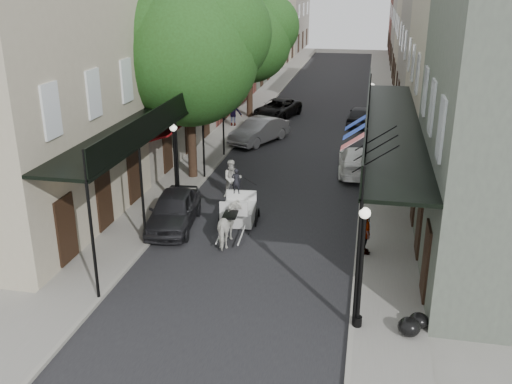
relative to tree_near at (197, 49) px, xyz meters
The scene contains 24 objects.
ground 12.78m from the tree_near, 67.59° to the right, with size 140.00×140.00×0.00m, color gray.
road 12.50m from the tree_near, 66.86° to the left, with size 8.00×90.00×0.01m, color black.
sidewalk_left 11.77m from the tree_near, 94.67° to the left, with size 2.20×90.00×0.12m, color gray.
sidewalk_right 14.91m from the tree_near, 46.88° to the left, with size 2.20×90.00×0.12m, color gray.
building_row_left 20.34m from the tree_near, 102.52° to the left, with size 5.00×80.00×10.50m, color #AAA188.
building_row_right 23.63m from the tree_near, 57.15° to the left, with size 5.00×80.00×10.50m, color gray.
gallery_left 4.06m from the tree_near, 100.49° to the right, with size 2.20×18.05×4.88m.
gallery_right 9.84m from the tree_near, 19.59° to the right, with size 2.20×18.05×4.88m.
tree_near is the anchor object (origin of this frame).
tree_far 14.02m from the tree_near, 90.19° to the left, with size 6.45×6.00×8.61m.
lamppost_right_near 15.39m from the tree_near, 55.73° to the right, with size 0.32×0.32×3.71m.
lamppost_left 6.10m from the tree_near, 88.66° to the right, with size 0.32×0.32×3.71m.
lamppost_right_far 12.24m from the tree_near, 43.31° to the left, with size 0.32×0.32×3.71m.
horse 9.85m from the tree_near, 65.66° to the right, with size 0.83×1.82×1.54m, color silver.
carriage 8.01m from the tree_near, 57.41° to the right, with size 1.69×2.35×2.57m.
pedestrian_walking 6.45m from the tree_near, 47.10° to the right, with size 0.87×0.68×1.80m, color beige.
pedestrian_sidewalk_left 12.11m from the tree_near, 94.87° to the left, with size 1.23×0.71×1.90m, color gray.
pedestrian_sidewalk_right 12.48m from the tree_near, 41.32° to the right, with size 0.96×0.40×1.64m, color gray.
car_left_near 8.46m from the tree_near, 83.97° to the right, with size 1.75×4.35×1.48m, color black.
car_left_mid 9.38m from the tree_near, 77.58° to the left, with size 1.60×4.58×1.51m, color #9D9CA1.
car_left_far 15.42m from the tree_near, 83.58° to the left, with size 2.23×4.84×1.35m, color black.
car_right_near 10.00m from the tree_near, 16.74° to the left, with size 1.93×4.75×1.38m, color white.
car_right_far 16.26m from the tree_near, 59.70° to the left, with size 1.60×3.99×1.36m, color black.
trash_bags 16.84m from the tree_near, 51.06° to the right, with size 0.90×1.05×0.55m.
Camera 1 is at (4.01, -16.50, 9.58)m, focal length 40.00 mm.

